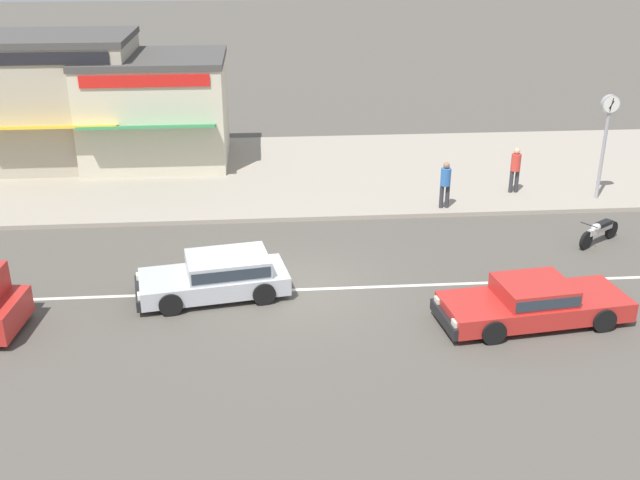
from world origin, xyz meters
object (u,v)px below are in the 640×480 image
Objects in this scene: sedan_red_4 at (533,302)px; shopfront_corner_warung at (156,109)px; motorcycle_1 at (599,231)px; street_clock at (607,123)px; pedestrian_near_clock at (445,181)px; pedestrian_far_end at (515,167)px; shopfront_mid_block at (63,99)px; hatchback_silver_3 at (219,275)px.

shopfront_corner_warung is (-10.65, 14.00, 1.72)m from sedan_red_4.
shopfront_corner_warung reaches higher than motorcycle_1.
street_clock is 2.27× the size of pedestrian_near_clock.
motorcycle_1 is 5.16m from pedestrian_near_clock.
shopfront_mid_block is at bearing 162.62° from pedestrian_far_end.
motorcycle_1 is 0.45× the size of street_clock.
pedestrian_near_clock is 3.14m from pedestrian_far_end.
street_clock is at bearing -17.38° from shopfront_mid_block.
street_clock is 0.65× the size of shopfront_corner_warung.
hatchback_silver_3 is at bearing 165.30° from sedan_red_4.
hatchback_silver_3 is at bearing -145.77° from pedestrian_far_end.
shopfront_corner_warung is (-2.91, 11.96, 1.66)m from hatchback_silver_3.
shopfront_mid_block is (-16.69, 5.22, 1.55)m from pedestrian_far_end.
shopfront_mid_block reaches higher than pedestrian_near_clock.
motorcycle_1 is 0.30× the size of shopfront_corner_warung.
motorcycle_1 is 4.64m from pedestrian_far_end.
pedestrian_near_clock is (-4.08, 3.08, 0.66)m from motorcycle_1.
pedestrian_far_end is (2.84, 1.34, 0.02)m from pedestrian_near_clock.
pedestrian_near_clock is at bearing 142.97° from motorcycle_1.
shopfront_mid_block reaches higher than sedan_red_4.
pedestrian_far_end is 14.07m from shopfront_corner_warung.
street_clock is at bearing 57.58° from sedan_red_4.
hatchback_silver_3 is 13.93m from shopfront_mid_block.
sedan_red_4 is at bearing -129.03° from motorcycle_1.
motorcycle_1 is 1.03× the size of pedestrian_near_clock.
motorcycle_1 is at bearing -112.42° from street_clock.
pedestrian_near_clock is (-5.55, -0.49, -1.76)m from street_clock.
sedan_red_4 is 9.87m from street_clock.
street_clock reaches higher than hatchback_silver_3.
sedan_red_4 reaches higher than motorcycle_1.
motorcycle_1 is at bearing 50.97° from sedan_red_4.
hatchback_silver_3 is at bearing -142.75° from pedestrian_near_clock.
pedestrian_far_end is at bearing -21.07° from shopfront_corner_warung.
pedestrian_far_end is at bearing 25.33° from pedestrian_near_clock.
shopfront_mid_block is at bearing 151.72° from motorcycle_1.
shopfront_corner_warung is at bearing 159.54° from street_clock.
pedestrian_far_end reaches higher than pedestrian_near_clock.
street_clock is 20.33m from shopfront_mid_block.
shopfront_corner_warung is (-15.80, 5.89, -0.59)m from street_clock.
motorcycle_1 is at bearing -28.28° from shopfront_mid_block.
shopfront_corner_warung is 3.63m from shopfront_mid_block.
pedestrian_near_clock reaches higher than motorcycle_1.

